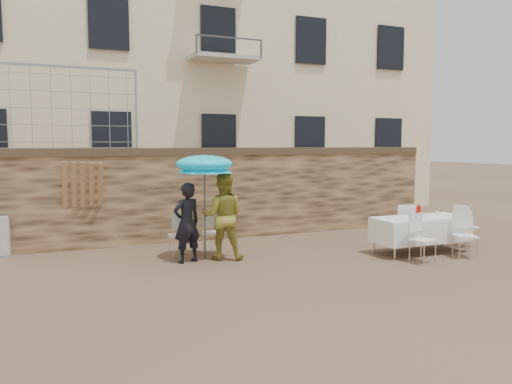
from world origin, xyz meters
name	(u,v)px	position (x,y,z in m)	size (l,w,h in m)	color
ground	(288,296)	(0.00, 0.00, 0.00)	(80.00, 80.00, 0.00)	brown
stone_wall	(196,195)	(0.00, 5.00, 1.10)	(13.00, 0.50, 2.20)	brown
apartment_building	(140,0)	(0.00, 12.00, 7.50)	(20.00, 8.00, 15.00)	beige
chain_link_fence	(62,109)	(-3.00, 5.00, 3.10)	(3.20, 0.06, 1.80)	gray
man_suit	(187,223)	(-0.85, 2.73, 0.79)	(0.58, 0.38, 1.58)	black
woman_dress	(223,216)	(-0.10, 2.73, 0.88)	(0.85, 0.67, 1.76)	gold
umbrella	(204,167)	(-0.45, 2.83, 1.87)	(1.18, 1.18, 1.99)	#3F3F44
couple_chair_left	(180,234)	(-0.85, 3.28, 0.48)	(0.48, 0.48, 0.96)	white
couple_chair_right	(212,231)	(-0.15, 3.28, 0.48)	(0.48, 0.48, 0.96)	white
banquet_table	(421,219)	(4.01, 1.64, 0.73)	(2.10, 0.85, 0.78)	white
soda_bottle	(419,212)	(3.81, 1.49, 0.91)	(0.09, 0.09, 0.26)	red
table_chair_front_left	(423,239)	(3.41, 0.89, 0.48)	(0.48, 0.48, 0.96)	white
table_chair_front_right	(465,235)	(4.51, 0.89, 0.48)	(0.48, 0.48, 0.96)	white
table_chair_back	(403,224)	(4.21, 2.44, 0.48)	(0.48, 0.48, 0.96)	white
table_chair_side	(466,226)	(5.41, 1.74, 0.48)	(0.48, 0.48, 0.96)	white
wood_planks	(80,205)	(-2.70, 4.76, 1.00)	(0.70, 0.20, 2.00)	#A37749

